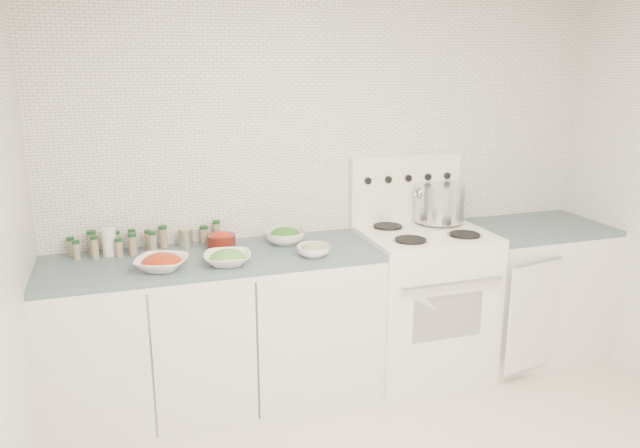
{
  "coord_description": "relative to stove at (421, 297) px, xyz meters",
  "views": [
    {
      "loc": [
        -1.28,
        -2.13,
        1.96
      ],
      "look_at": [
        -0.21,
        1.14,
        1.05
      ],
      "focal_mm": 35.0,
      "sensor_mm": 36.0,
      "label": 1
    }
  ],
  "objects": [
    {
      "name": "room_walls",
      "position": [
        -0.48,
        -1.19,
        1.06
      ],
      "size": [
        3.54,
        3.04,
        2.52
      ],
      "color": "white",
      "rests_on": "ground"
    },
    {
      "name": "counter_left",
      "position": [
        -1.3,
        0.0,
        -0.05
      ],
      "size": [
        1.85,
        0.62,
        0.9
      ],
      "color": "white",
      "rests_on": "ground"
    },
    {
      "name": "stove",
      "position": [
        0.0,
        0.0,
        0.0
      ],
      "size": [
        0.76,
        0.7,
        1.36
      ],
      "color": "white",
      "rests_on": "ground"
    },
    {
      "name": "counter_right",
      "position": [
        0.82,
        0.0,
        -0.05
      ],
      "size": [
        0.89,
        0.71,
        0.9
      ],
      "color": "white",
      "rests_on": "ground"
    },
    {
      "name": "stock_pot",
      "position": [
        0.18,
        0.15,
        0.58
      ],
      "size": [
        0.34,
        0.31,
        0.24
      ],
      "rotation": [
        0.0,
        0.0,
        0.2
      ],
      "color": "silver",
      "rests_on": "stove"
    },
    {
      "name": "bowl_tomato",
      "position": [
        -1.59,
        -0.14,
        0.44
      ],
      "size": [
        0.35,
        0.35,
        0.09
      ],
      "color": "white",
      "rests_on": "counter_left"
    },
    {
      "name": "bowl_snowpea",
      "position": [
        -1.25,
        -0.16,
        0.44
      ],
      "size": [
        0.29,
        0.29,
        0.08
      ],
      "color": "white",
      "rests_on": "counter_left"
    },
    {
      "name": "bowl_broccoli",
      "position": [
        -0.86,
        0.13,
        0.45
      ],
      "size": [
        0.28,
        0.28,
        0.1
      ],
      "color": "white",
      "rests_on": "counter_left"
    },
    {
      "name": "bowl_zucchini",
      "position": [
        -0.77,
        -0.16,
        0.44
      ],
      "size": [
        0.23,
        0.23,
        0.08
      ],
      "color": "white",
      "rests_on": "counter_left"
    },
    {
      "name": "bowl_pepper",
      "position": [
        -1.23,
        0.13,
        0.45
      ],
      "size": [
        0.16,
        0.16,
        0.1
      ],
      "color": "#55160E",
      "rests_on": "counter_left"
    },
    {
      "name": "salt_canister",
      "position": [
        -1.84,
        0.21,
        0.48
      ],
      "size": [
        0.1,
        0.1,
        0.15
      ],
      "primitive_type": "cylinder",
      "rotation": [
        0.0,
        0.0,
        0.34
      ],
      "color": "white",
      "rests_on": "counter_left"
    },
    {
      "name": "tin_can",
      "position": [
        -1.42,
        0.23,
        0.46
      ],
      "size": [
        0.1,
        0.1,
        0.11
      ],
      "primitive_type": "cylinder",
      "rotation": [
        0.0,
        0.0,
        0.22
      ],
      "color": "#B4B198",
      "rests_on": "counter_left"
    },
    {
      "name": "spice_cluster",
      "position": [
        -1.7,
        0.22,
        0.47
      ],
      "size": [
        0.86,
        0.16,
        0.13
      ],
      "color": "gray",
      "rests_on": "counter_left"
    }
  ]
}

